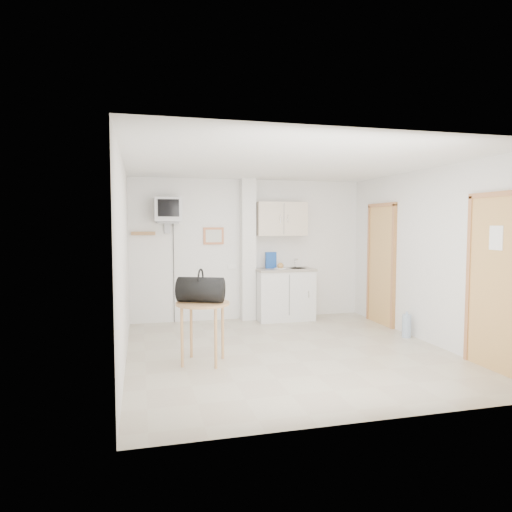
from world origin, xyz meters
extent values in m
plane|color=#B8AE96|center=(0.00, 0.00, 0.00)|extent=(4.50, 4.50, 0.00)
cube|color=white|center=(0.00, 2.25, 1.25)|extent=(4.20, 0.04, 2.50)
cube|color=white|center=(0.00, -2.25, 1.25)|extent=(4.20, 0.04, 2.50)
cube|color=white|center=(-2.10, 0.00, 1.25)|extent=(0.04, 4.50, 2.50)
cube|color=white|center=(2.10, 0.00, 1.25)|extent=(0.04, 4.50, 2.50)
cube|color=white|center=(0.00, 0.00, 2.50)|extent=(4.20, 4.50, 0.04)
cube|color=white|center=(-0.05, 2.14, 1.25)|extent=(0.25, 0.22, 2.50)
cube|color=#C16F46|center=(-0.65, 2.23, 1.50)|extent=(0.36, 0.03, 0.30)
cube|color=silver|center=(-0.65, 2.22, 1.50)|extent=(0.28, 0.01, 0.22)
cube|color=#A5734B|center=(-1.85, 2.22, 1.55)|extent=(0.40, 0.05, 0.06)
cube|color=white|center=(-0.32, 2.24, 0.95)|extent=(0.15, 0.02, 0.08)
cylinder|color=#A5734B|center=(-2.00, 2.16, 1.54)|extent=(0.02, 0.08, 0.02)
cylinder|color=#A5734B|center=(-1.90, 2.16, 1.54)|extent=(0.02, 0.08, 0.02)
cylinder|color=#A5734B|center=(-1.80, 2.16, 1.54)|extent=(0.02, 0.08, 0.02)
cylinder|color=#A5734B|center=(-1.70, 2.16, 1.54)|extent=(0.02, 0.08, 0.02)
cube|color=olive|center=(2.08, 1.25, 1.00)|extent=(0.04, 0.75, 2.00)
cube|color=olive|center=(2.07, 1.25, 1.00)|extent=(0.06, 0.87, 2.06)
cube|color=olive|center=(2.08, -1.35, 1.01)|extent=(0.04, 0.82, 2.02)
cube|color=olive|center=(2.07, -1.35, 1.01)|extent=(0.06, 0.94, 2.08)
cube|color=white|center=(2.05, -1.35, 1.55)|extent=(0.01, 0.20, 0.28)
cube|color=silver|center=(0.58, 1.98, 0.44)|extent=(1.00, 0.55, 0.88)
cube|color=#A9A090|center=(0.58, 1.98, 0.90)|extent=(1.03, 0.58, 0.04)
cylinder|color=#B7B7BA|center=(0.83, 1.98, 0.90)|extent=(0.30, 0.30, 0.05)
cylinder|color=#B7B7BA|center=(0.83, 2.12, 1.00)|extent=(0.02, 0.02, 0.16)
cylinder|color=#B7B7BA|center=(0.83, 2.06, 1.07)|extent=(0.02, 0.13, 0.02)
cube|color=beige|center=(0.55, 2.09, 1.80)|extent=(0.90, 0.32, 0.60)
cube|color=#174294|center=(0.35, 2.07, 1.06)|extent=(0.19, 0.07, 0.29)
cylinder|color=white|center=(0.49, 1.93, 0.93)|extent=(0.22, 0.22, 0.01)
sphere|color=tan|center=(0.49, 1.93, 0.97)|extent=(0.11, 0.11, 0.11)
cube|color=slate|center=(-1.45, 2.09, 1.73)|extent=(0.36, 0.32, 0.02)
cube|color=slate|center=(-1.45, 2.22, 1.65)|extent=(0.10, 0.06, 0.20)
cube|color=#B6B6B8|center=(-1.45, 2.02, 1.95)|extent=(0.44, 0.42, 0.40)
cube|color=black|center=(-1.45, 1.80, 1.97)|extent=(0.34, 0.02, 0.28)
cylinder|color=black|center=(-1.35, 2.23, 0.86)|extent=(0.01, 0.01, 1.73)
cylinder|color=#A5734B|center=(-1.17, -0.22, 0.74)|extent=(0.66, 0.66, 0.03)
cylinder|color=#A5734B|center=(-0.91, -0.10, 0.36)|extent=(0.04, 0.04, 0.72)
cylinder|color=#A5734B|center=(-1.29, 0.05, 0.36)|extent=(0.04, 0.04, 0.72)
cylinder|color=#A5734B|center=(-1.44, -0.33, 0.36)|extent=(0.04, 0.04, 0.72)
cylinder|color=#A5734B|center=(-1.06, -0.48, 0.36)|extent=(0.04, 0.04, 0.72)
cylinder|color=black|center=(-1.19, -0.20, 0.91)|extent=(0.63, 0.50, 0.31)
torus|color=black|center=(-1.19, -0.20, 1.05)|extent=(0.11, 0.22, 0.23)
cylinder|color=#96ADC9|center=(1.97, 0.29, 0.17)|extent=(0.13, 0.13, 0.35)
cylinder|color=#96ADC9|center=(1.97, 0.29, 0.37)|extent=(0.04, 0.04, 0.04)
camera|label=1|loc=(-1.90, -5.73, 1.71)|focal=32.00mm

